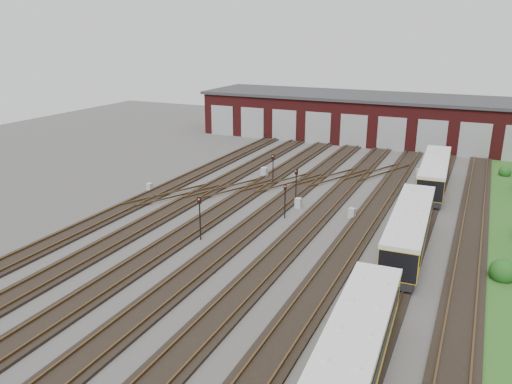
% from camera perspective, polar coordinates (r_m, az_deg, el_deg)
% --- Properties ---
extents(ground, '(120.00, 120.00, 0.00)m').
position_cam_1_polar(ground, '(37.51, 1.02, -5.56)').
color(ground, '#423F3D').
rests_on(ground, ground).
extents(track_network, '(30.40, 70.00, 0.33)m').
position_cam_1_polar(track_network, '(38.03, 1.14, -5.05)').
color(track_network, black).
rests_on(track_network, ground).
extents(maintenance_shed, '(51.00, 12.50, 6.35)m').
position_cam_1_polar(maintenance_shed, '(73.76, 13.79, 8.23)').
color(maintenance_shed, '#4C1313').
rests_on(maintenance_shed, ground).
extents(metro_train, '(2.96, 45.34, 2.74)m').
position_cam_1_polar(metro_train, '(36.64, 17.13, -4.06)').
color(metro_train, black).
rests_on(metro_train, ground).
extents(signal_mast_0, '(0.28, 0.26, 3.38)m').
position_cam_1_polar(signal_mast_0, '(37.09, -6.45, -2.38)').
color(signal_mast_0, black).
rests_on(signal_mast_0, ground).
extents(signal_mast_1, '(0.28, 0.27, 3.00)m').
position_cam_1_polar(signal_mast_1, '(45.73, 4.61, 1.31)').
color(signal_mast_1, black).
rests_on(signal_mast_1, ground).
extents(signal_mast_2, '(0.28, 0.26, 3.16)m').
position_cam_1_polar(signal_mast_2, '(50.46, 1.96, 3.07)').
color(signal_mast_2, black).
rests_on(signal_mast_2, ground).
extents(signal_mast_3, '(0.26, 0.25, 2.97)m').
position_cam_1_polar(signal_mast_3, '(41.29, 3.34, -0.54)').
color(signal_mast_3, black).
rests_on(signal_mast_3, ground).
extents(relay_cabinet_0, '(0.57, 0.49, 0.88)m').
position_cam_1_polar(relay_cabinet_0, '(49.64, -12.04, 0.51)').
color(relay_cabinet_0, '#AFB1B4').
rests_on(relay_cabinet_0, ground).
extents(relay_cabinet_1, '(0.71, 0.62, 1.07)m').
position_cam_1_polar(relay_cabinet_1, '(53.48, 0.97, 2.27)').
color(relay_cabinet_1, '#AFB1B4').
rests_on(relay_cabinet_1, ground).
extents(relay_cabinet_2, '(0.60, 0.51, 0.92)m').
position_cam_1_polar(relay_cabinet_2, '(44.23, 4.87, -1.27)').
color(relay_cabinet_2, '#AFB1B4').
rests_on(relay_cabinet_2, ground).
extents(relay_cabinet_3, '(0.55, 0.46, 0.89)m').
position_cam_1_polar(relay_cabinet_3, '(56.40, 18.09, 2.10)').
color(relay_cabinet_3, '#AFB1B4').
rests_on(relay_cabinet_3, ground).
extents(relay_cabinet_4, '(0.61, 0.55, 0.88)m').
position_cam_1_polar(relay_cabinet_4, '(42.50, 10.92, -2.39)').
color(relay_cabinet_4, '#AFB1B4').
rests_on(relay_cabinet_4, ground).
extents(bush_0, '(1.64, 1.64, 1.64)m').
position_cam_1_polar(bush_0, '(35.15, 26.42, -7.78)').
color(bush_0, '#134313').
rests_on(bush_0, ground).
extents(bush_1, '(1.29, 1.29, 1.29)m').
position_cam_1_polar(bush_1, '(60.19, 26.60, 2.24)').
color(bush_1, '#134313').
rests_on(bush_1, ground).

